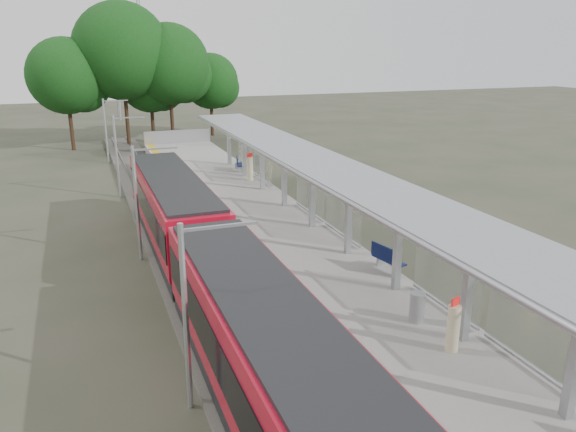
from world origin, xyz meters
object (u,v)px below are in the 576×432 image
object	(u,v)px
train	(205,258)
litter_bin	(417,307)
info_pillar_far	(250,169)
info_pillar_near	(453,328)
bench_far	(239,163)
bench_mid	(387,258)

from	to	relation	value
train	litter_bin	size ratio (longest dim) A/B	27.28
train	info_pillar_far	distance (m)	16.88
train	info_pillar_near	size ratio (longest dim) A/B	16.07
bench_far	litter_bin	world-z (taller)	same
bench_mid	info_pillar_near	distance (m)	6.15
bench_far	bench_mid	bearing A→B (deg)	-76.31
bench_mid	info_pillar_far	xyz separation A→B (m)	(-0.59, 16.94, 0.24)
train	bench_far	distance (m)	19.84
train	bench_mid	bearing A→B (deg)	-10.77
train	info_pillar_far	world-z (taller)	train
bench_mid	litter_bin	bearing A→B (deg)	-118.73
bench_far	train	bearing A→B (deg)	-97.01
train	litter_bin	distance (m)	7.95
train	bench_mid	world-z (taller)	train
info_pillar_near	info_pillar_far	world-z (taller)	info_pillar_far
train	info_pillar_far	bearing A→B (deg)	67.51
bench_mid	info_pillar_near	size ratio (longest dim) A/B	0.95
bench_mid	info_pillar_far	distance (m)	16.95
bench_far	info_pillar_far	xyz separation A→B (m)	(-0.10, -3.12, 0.27)
bench_mid	info_pillar_far	size ratio (longest dim) A/B	0.88
train	litter_bin	xyz separation A→B (m)	(5.80, -5.41, -0.55)
train	bench_mid	xyz separation A→B (m)	(7.05, -1.34, -0.49)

